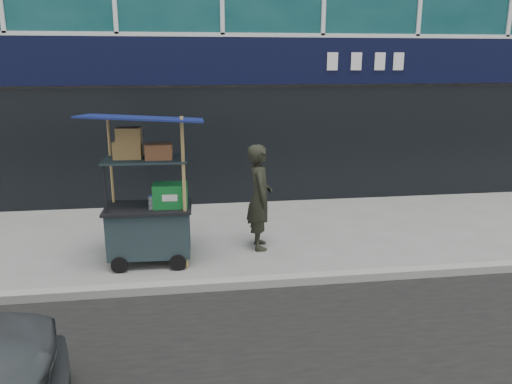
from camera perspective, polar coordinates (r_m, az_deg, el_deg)
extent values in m
plane|color=slate|center=(6.92, -0.80, -10.07)|extent=(80.00, 80.00, 0.00)
cube|color=gray|center=(6.72, -0.58, -10.31)|extent=(80.00, 0.18, 0.12)
cube|color=black|center=(10.12, -3.77, 14.68)|extent=(15.68, 0.06, 0.90)
cube|color=black|center=(10.31, -3.63, 5.18)|extent=(15.68, 0.04, 2.40)
cube|color=#1A282D|center=(7.51, -12.06, -4.38)|extent=(1.19, 0.71, 0.68)
cylinder|color=black|center=(7.36, -15.35, -8.07)|extent=(0.23, 0.06, 0.23)
cylinder|color=black|center=(7.27, -8.92, -7.98)|extent=(0.23, 0.06, 0.23)
cube|color=black|center=(7.40, -12.20, -1.75)|extent=(1.27, 0.79, 0.04)
cylinder|color=black|center=(7.11, -16.86, 0.16)|extent=(0.03, 0.03, 0.73)
cylinder|color=black|center=(7.00, -8.22, 0.41)|extent=(0.03, 0.03, 0.73)
cylinder|color=black|center=(7.67, -16.12, 1.24)|extent=(0.03, 0.03, 0.73)
cylinder|color=black|center=(7.56, -8.11, 1.50)|extent=(0.03, 0.03, 0.73)
cube|color=#1A282D|center=(7.24, -12.51, 3.65)|extent=(1.19, 0.71, 0.03)
cylinder|color=#AF874F|center=(7.02, -8.19, -0.36)|extent=(0.05, 0.05, 2.19)
cylinder|color=#AF874F|center=(7.70, -16.04, 0.19)|extent=(0.04, 0.04, 2.09)
cube|color=#0D0F4D|center=(7.15, -12.77, 8.24)|extent=(1.68, 1.21, 0.19)
cube|color=#106B27|center=(7.28, -9.76, -0.35)|extent=(0.50, 0.35, 0.34)
cylinder|color=silver|center=(7.18, -11.93, -1.28)|extent=(0.07, 0.07, 0.19)
cylinder|color=#1932C0|center=(7.15, -11.98, -0.45)|extent=(0.03, 0.03, 0.02)
cube|color=olive|center=(7.29, -14.43, 4.70)|extent=(0.40, 0.30, 0.24)
cube|color=olive|center=(7.15, -11.04, 4.59)|extent=(0.38, 0.28, 0.21)
cube|color=olive|center=(7.24, -14.33, 6.39)|extent=(0.35, 0.26, 0.19)
imported|color=black|center=(7.83, 0.41, -0.59)|extent=(0.42, 0.62, 1.67)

